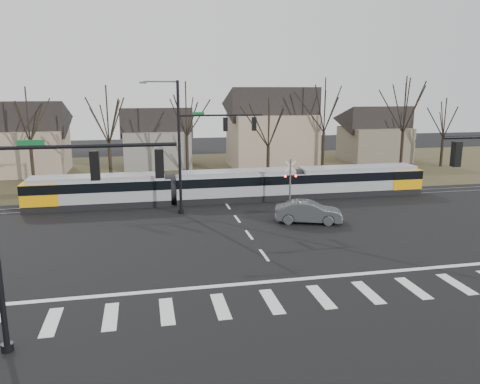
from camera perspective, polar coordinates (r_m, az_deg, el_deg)
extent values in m
plane|color=black|center=(26.00, 4.10, -9.18)|extent=(140.00, 140.00, 0.00)
cube|color=#38331E|center=(56.44, -4.77, 2.67)|extent=(140.00, 28.00, 0.01)
cube|color=silver|center=(21.86, -21.99, -14.48)|extent=(0.60, 2.60, 0.01)
cube|color=silver|center=(21.54, -15.50, -14.41)|extent=(0.60, 2.60, 0.01)
cube|color=silver|center=(21.48, -8.91, -14.16)|extent=(0.60, 2.60, 0.01)
cube|color=silver|center=(21.69, -2.38, -13.73)|extent=(0.60, 2.60, 0.01)
cube|color=silver|center=(22.16, 3.92, -13.15)|extent=(0.60, 2.60, 0.01)
cube|color=silver|center=(22.88, 9.85, -12.46)|extent=(0.60, 2.60, 0.01)
cube|color=silver|center=(23.82, 15.35, -11.70)|extent=(0.60, 2.60, 0.01)
cube|color=silver|center=(24.95, 20.36, -10.92)|extent=(0.60, 2.60, 0.01)
cube|color=silver|center=(26.25, 24.88, -10.14)|extent=(0.60, 2.60, 0.01)
cube|color=silver|center=(24.40, 5.27, -10.69)|extent=(28.00, 0.35, 0.01)
cube|color=silver|center=(27.79, 2.97, -7.69)|extent=(0.18, 2.00, 0.01)
cube|color=silver|center=(31.47, 1.12, -5.24)|extent=(0.18, 2.00, 0.01)
cube|color=silver|center=(35.21, -0.33, -3.30)|extent=(0.18, 2.00, 0.01)
cube|color=silver|center=(39.01, -1.50, -1.74)|extent=(0.18, 2.00, 0.01)
cube|color=silver|center=(42.84, -2.45, -0.45)|extent=(0.18, 2.00, 0.01)
cube|color=silver|center=(46.70, -3.25, 0.63)|extent=(0.18, 2.00, 0.01)
cube|color=silver|center=(50.59, -3.93, 1.54)|extent=(0.18, 2.00, 0.01)
cube|color=silver|center=(54.49, -4.51, 2.32)|extent=(0.18, 2.00, 0.01)
cube|color=#59595E|center=(40.05, -1.78, -1.32)|extent=(90.00, 0.12, 0.06)
cube|color=#59595E|center=(41.40, -2.12, -0.87)|extent=(90.00, 0.12, 0.06)
cube|color=gray|center=(40.25, -16.86, 0.08)|extent=(11.71, 2.52, 2.63)
cube|color=black|center=(40.15, -16.90, 0.82)|extent=(11.73, 2.56, 0.77)
cube|color=#FFA707|center=(40.89, -23.03, -0.08)|extent=(2.88, 2.58, 1.76)
cube|color=gray|center=(40.86, -0.29, 0.80)|extent=(10.81, 2.52, 2.63)
cube|color=black|center=(40.75, -0.30, 1.54)|extent=(10.83, 2.56, 0.77)
cube|color=gray|center=(44.44, 14.08, 1.38)|extent=(11.71, 2.52, 2.63)
cube|color=black|center=(44.35, 14.12, 2.05)|extent=(11.73, 2.56, 0.77)
cube|color=#FFA707|center=(46.51, 19.00, 1.65)|extent=(2.88, 2.58, 1.76)
imported|color=#414447|center=(34.48, 8.34, -2.42)|extent=(4.50, 5.83, 1.60)
cylinder|color=black|center=(20.33, -26.49, -16.58)|extent=(0.44, 0.44, 0.30)
cylinder|color=black|center=(17.45, -18.49, 5.32)|extent=(6.50, 0.14, 0.14)
cube|color=#0C5926|center=(17.72, -24.17, 5.46)|extent=(0.90, 0.03, 0.22)
cube|color=black|center=(17.51, -17.28, 3.10)|extent=(0.32, 0.32, 1.05)
sphere|color=#FF0C07|center=(17.46, -17.35, 4.17)|extent=(0.22, 0.22, 0.22)
cube|color=black|center=(17.43, -9.81, 3.45)|extent=(0.32, 0.32, 1.05)
sphere|color=#FF0C07|center=(17.39, -9.85, 4.52)|extent=(0.22, 0.22, 0.22)
cube|color=black|center=(21.65, 24.86, 4.21)|extent=(0.32, 0.32, 1.05)
sphere|color=#FF0C07|center=(21.61, 24.94, 5.07)|extent=(0.22, 0.22, 0.22)
cylinder|color=black|center=(36.10, -7.40, 5.24)|extent=(0.22, 0.22, 10.20)
cylinder|color=black|center=(37.04, -7.19, -2.38)|extent=(0.44, 0.44, 0.30)
cylinder|color=black|center=(36.26, -2.32, 9.33)|extent=(6.50, 0.14, 0.14)
cube|color=#0C5926|center=(36.01, -5.11, 9.51)|extent=(0.90, 0.03, 0.22)
cube|color=black|center=(36.36, -1.80, 8.24)|extent=(0.32, 0.32, 1.05)
sphere|color=#FF0C07|center=(36.34, -1.80, 8.76)|extent=(0.22, 0.22, 0.22)
cube|color=black|center=(36.82, 1.73, 8.30)|extent=(0.32, 0.32, 1.05)
sphere|color=#FF0C07|center=(36.80, 1.73, 8.81)|extent=(0.22, 0.22, 0.22)
cube|color=#59595B|center=(35.72, -11.73, 12.93)|extent=(0.55, 0.22, 0.14)
cylinder|color=#59595B|center=(38.62, 6.13, 1.08)|extent=(0.14, 0.14, 4.00)
cylinder|color=#59595B|center=(39.04, 6.06, -1.65)|extent=(0.36, 0.36, 0.20)
cube|color=silver|center=(38.37, 6.17, 3.13)|extent=(0.95, 0.04, 0.95)
cube|color=silver|center=(38.37, 6.17, 3.13)|extent=(0.95, 0.04, 0.95)
cube|color=black|center=(38.51, 6.15, 1.96)|extent=(1.00, 0.10, 0.12)
sphere|color=#FF0C07|center=(38.30, 5.54, 1.92)|extent=(0.18, 0.18, 0.18)
sphere|color=#FF0C07|center=(38.57, 6.82, 1.96)|extent=(0.18, 0.18, 0.18)
cube|color=gray|center=(59.17, -24.73, 4.46)|extent=(9.00, 8.00, 5.00)
cube|color=slate|center=(59.69, -10.07, 5.23)|extent=(8.00, 7.00, 4.50)
cube|color=gray|center=(58.71, 3.85, 6.26)|extent=(10.00, 8.00, 6.50)
cube|color=#665B4B|center=(66.22, 16.03, 5.64)|extent=(8.00, 7.00, 4.50)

